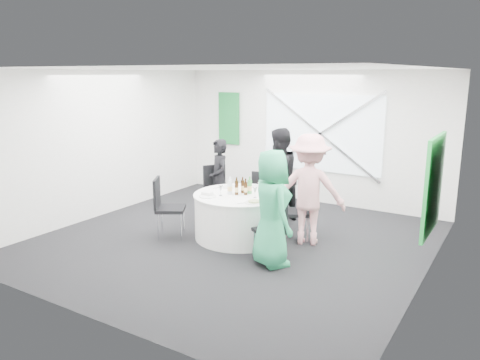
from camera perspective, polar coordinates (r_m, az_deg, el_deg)
The scene contains 47 objects.
floor at distance 7.88m, azimuth -0.77°, elevation -7.38°, with size 6.00×6.00×0.00m, color black.
ceiling at distance 7.39m, azimuth -0.84°, elevation 13.43°, with size 6.00×6.00×0.00m, color white.
wall_back at distance 10.14m, azimuth 8.36°, elevation 5.22°, with size 6.00×6.00×0.00m, color silver.
wall_front at distance 5.29m, azimuth -18.52°, elevation -2.36°, with size 6.00×6.00×0.00m, color silver.
wall_left at distance 9.45m, azimuth -16.39°, elevation 4.27°, with size 6.00×6.00×0.00m, color silver.
wall_right at distance 6.45m, azimuth 22.31°, elevation 0.00°, with size 6.00×6.00×0.00m, color silver.
window_panel at distance 9.98m, azimuth 9.88°, elevation 5.62°, with size 2.60×0.03×1.60m, color white.
window_brace_a at distance 9.94m, azimuth 9.79°, elevation 5.59°, with size 0.05×0.05×3.16m, color silver.
window_brace_b at distance 9.94m, azimuth 9.79°, elevation 5.59°, with size 0.05×0.05×3.16m, color silver.
green_banner at distance 11.00m, azimuth -1.36°, elevation 7.51°, with size 0.55×0.04×1.20m, color #136324.
green_sign at distance 7.08m, azimuth 22.52°, elevation -0.59°, with size 0.05×1.20×1.40m, color #1A9134.
banquet_table at distance 7.92m, azimuth 0.00°, elevation -4.37°, with size 1.56×1.56×0.76m.
chair_back at distance 8.81m, azimuth 2.41°, elevation -1.56°, with size 0.48×0.49×0.91m.
chair_back_left at distance 8.91m, azimuth -2.87°, elevation -0.92°, with size 0.65×0.65×1.02m.
chair_back_right at distance 7.82m, azimuth 7.64°, elevation -3.27°, with size 0.59×0.58×0.97m.
chair_front_right at distance 6.92m, azimuth 3.90°, elevation -5.74°, with size 0.56×0.56×0.89m.
chair_front_left at distance 7.96m, azimuth -9.16°, elevation -2.75°, with size 0.65×0.64×1.03m.
person_man_back_left at distance 8.85m, azimuth -2.59°, elevation 0.06°, with size 0.56×0.37×1.53m, color black.
person_man_back at distance 8.62m, azimuth 4.70°, elevation 0.48°, with size 0.86×0.47×1.77m, color black.
person_woman_pink at distance 7.61m, azimuth 8.42°, elevation -1.15°, with size 1.17×0.54×1.81m, color pink.
person_woman_green at distance 6.70m, azimuth 3.87°, elevation -3.46°, with size 0.83×0.54×1.70m, color #2B9F68.
plate_back at distance 8.30m, azimuth 2.18°, elevation -0.79°, with size 0.25×0.25×0.01m.
plate_back_left at distance 8.27m, azimuth -1.29°, elevation -0.84°, with size 0.28×0.28×0.01m.
plate_back_right at distance 7.79m, azimuth 4.26°, elevation -1.67°, with size 0.26×0.26×0.04m.
plate_front_right at distance 7.28m, azimuth 1.73°, elevation -2.70°, with size 0.28×0.28×0.04m.
plate_front_left at distance 7.66m, azimuth -3.97°, elevation -1.98°, with size 0.28×0.28×0.01m.
napkin at distance 7.73m, azimuth -4.01°, elevation -1.62°, with size 0.17×0.11×0.05m, color white.
beer_bottle_a at distance 7.86m, azimuth -0.41°, elevation -0.84°, with size 0.06×0.06×0.27m.
beer_bottle_b at distance 7.86m, azimuth 0.32°, elevation -0.82°, with size 0.06×0.06×0.28m.
beer_bottle_c at distance 7.73m, azimuth 0.69°, elevation -1.05°, with size 0.06×0.06×0.28m.
beer_bottle_d at distance 7.74m, azimuth -0.43°, elevation -1.04°, with size 0.06×0.06×0.28m.
green_water_bottle at distance 7.82m, azimuth 1.20°, elevation -0.85°, with size 0.08×0.08×0.29m.
clear_water_bottle at distance 7.79m, azimuth -1.25°, elevation -0.89°, with size 0.08×0.08×0.30m.
wine_glass_a at distance 7.57m, azimuth 1.85°, elevation -1.23°, with size 0.07×0.07×0.17m.
wine_glass_b at distance 7.91m, azimuth 2.40°, elevation -0.61°, with size 0.07×0.07×0.17m.
wine_glass_c at distance 7.69m, azimuth -2.38°, elevation -1.00°, with size 0.07×0.07×0.17m.
wine_glass_d at distance 7.76m, azimuth 3.10°, elevation -0.89°, with size 0.07×0.07×0.17m.
fork_a at distance 7.26m, azimuth 0.23°, elevation -2.84°, with size 0.01×0.15×0.01m, color silver.
knife_a at distance 7.36m, azimuth 2.53°, elevation -2.62°, with size 0.01×0.15×0.01m, color silver.
fork_b at distance 7.71m, azimuth 4.17°, elevation -1.94°, with size 0.01×0.15×0.01m, color silver.
knife_b at distance 8.00m, azimuth 3.95°, elevation -1.38°, with size 0.01×0.15×0.01m, color silver.
fork_c at distance 7.86m, azimuth -4.19°, elevation -1.63°, with size 0.01×0.15×0.01m, color silver.
knife_c at distance 7.57m, azimuth -3.84°, elevation -2.21°, with size 0.01×0.15×0.01m, color silver.
fork_d at distance 8.37m, azimuth -0.41°, elevation -0.71°, with size 0.01×0.15×0.01m, color silver.
knife_d at distance 8.22m, azimuth -2.82°, elevation -0.97°, with size 0.01×0.15×0.01m, color silver.
fork_e at distance 8.23m, azimuth 2.73°, elevation -0.95°, with size 0.01×0.15×0.01m, color silver.
knife_e at distance 8.34m, azimuth 1.33°, elevation -0.76°, with size 0.01×0.15×0.01m, color silver.
Camera 1 is at (3.97, -6.24, 2.73)m, focal length 35.00 mm.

